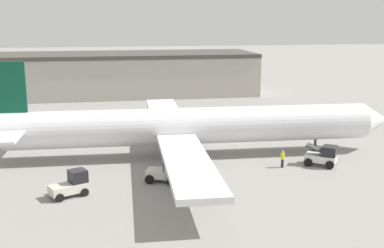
# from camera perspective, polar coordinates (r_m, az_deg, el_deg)

# --- Properties ---
(ground_plane) EXTENTS (400.00, 400.00, 0.00)m
(ground_plane) POSITION_cam_1_polar(r_m,az_deg,el_deg) (51.00, 0.00, -3.77)
(ground_plane) COLOR gray
(terminal_building) EXTENTS (60.93, 15.59, 7.84)m
(terminal_building) POSITION_cam_1_polar(r_m,az_deg,el_deg) (92.11, -11.81, 5.77)
(terminal_building) COLOR #ADA89E
(terminal_building) RESTS_ON ground_plane
(airplane) EXTENTS (45.17, 39.23, 10.17)m
(airplane) POSITION_cam_1_polar(r_m,az_deg,el_deg) (50.09, -1.08, -0.36)
(airplane) COLOR white
(airplane) RESTS_ON ground_plane
(ground_crew_worker) EXTENTS (0.37, 0.37, 1.69)m
(ground_crew_worker) POSITION_cam_1_polar(r_m,az_deg,el_deg) (47.66, 10.68, -4.03)
(ground_crew_worker) COLOR #1E2338
(ground_crew_worker) RESTS_ON ground_plane
(baggage_tug) EXTENTS (3.35, 2.78, 2.08)m
(baggage_tug) POSITION_cam_1_polar(r_m,az_deg,el_deg) (40.78, -14.08, -6.98)
(baggage_tug) COLOR beige
(baggage_tug) RESTS_ON ground_plane
(belt_loader_truck) EXTENTS (3.48, 3.26, 2.04)m
(belt_loader_truck) POSITION_cam_1_polar(r_m,az_deg,el_deg) (49.10, 15.28, -3.66)
(belt_loader_truck) COLOR silver
(belt_loader_truck) RESTS_ON ground_plane
(pushback_tug) EXTENTS (3.35, 2.80, 2.11)m
(pushback_tug) POSITION_cam_1_polar(r_m,az_deg,el_deg) (42.88, -3.12, -5.59)
(pushback_tug) COLOR beige
(pushback_tug) RESTS_ON ground_plane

